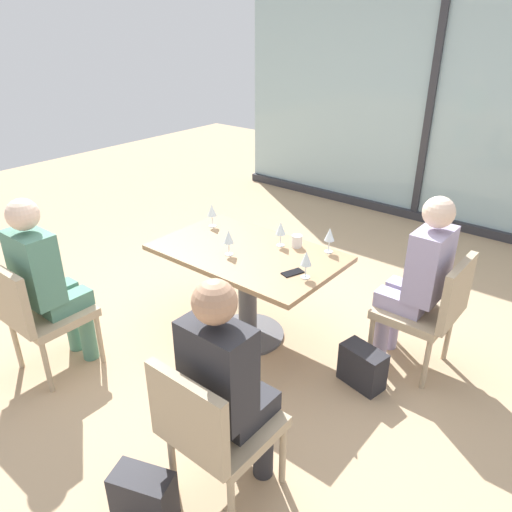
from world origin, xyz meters
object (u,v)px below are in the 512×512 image
object	(u,v)px
chair_front_right	(213,426)
person_front_left	(46,278)
wine_glass_2	(281,229)
chair_far_right	(430,307)
person_front_right	(227,381)
coffee_cup	(297,241)
wine_glass_1	(212,211)
handbag_0	(362,367)
wine_glass_0	(330,235)
wine_glass_3	(229,237)
dining_table_main	(247,274)
person_far_right	(418,275)
chair_front_left	(37,311)
cell_phone_on_table	(293,273)
handbag_1	(144,496)
wine_glass_4	(306,259)

from	to	relation	value
chair_front_right	person_front_left	size ratio (longest dim) A/B	0.69
wine_glass_2	chair_far_right	bearing A→B (deg)	13.48
person_front_right	coffee_cup	bearing A→B (deg)	112.27
person_front_right	wine_glass_1	distance (m)	1.83
person_front_left	wine_glass_1	bearing A→B (deg)	77.06
wine_glass_2	handbag_0	size ratio (longest dim) A/B	0.62
chair_front_right	wine_glass_0	distance (m)	1.64
wine_glass_2	coffee_cup	bearing A→B (deg)	29.59
person_front_right	wine_glass_3	world-z (taller)	person_front_right
person_front_right	wine_glass_0	size ratio (longest dim) A/B	6.81
person_front_left	handbag_0	xyz separation A→B (m)	(1.75, 1.15, -0.56)
dining_table_main	person_far_right	distance (m)	1.19
dining_table_main	wine_glass_2	distance (m)	0.41
person_front_left	wine_glass_3	xyz separation A→B (m)	(0.74, 0.97, 0.16)
chair_far_right	handbag_0	xyz separation A→B (m)	(-0.24, -0.42, -0.36)
person_far_right	wine_glass_3	bearing A→B (deg)	-152.16
person_front_left	wine_glass_0	bearing A→B (deg)	48.96
wine_glass_0	wine_glass_2	size ratio (longest dim) A/B	1.00
person_front_right	person_front_left	xyz separation A→B (m)	(-1.60, 0.00, 0.00)
dining_table_main	chair_front_right	distance (m)	1.45
chair_front_right	person_front_right	xyz separation A→B (m)	(-0.00, 0.11, 0.20)
chair_far_right	wine_glass_0	distance (m)	0.82
wine_glass_3	wine_glass_1	bearing A→B (deg)	146.14
coffee_cup	wine_glass_1	bearing A→B (deg)	-171.82
wine_glass_3	chair_front_left	bearing A→B (deg)	-124.46
wine_glass_0	coffee_cup	bearing A→B (deg)	-162.53
dining_table_main	cell_phone_on_table	size ratio (longest dim) A/B	9.21
wine_glass_0	wine_glass_3	distance (m)	0.71
handbag_0	cell_phone_on_table	bearing A→B (deg)	-154.17
wine_glass_0	wine_glass_3	bearing A→B (deg)	-137.40
wine_glass_1	chair_front_left	bearing A→B (deg)	-101.95
chair_far_right	cell_phone_on_table	size ratio (longest dim) A/B	6.04
coffee_cup	handbag_1	bearing A→B (deg)	-78.45
coffee_cup	cell_phone_on_table	bearing A→B (deg)	-58.78
chair_front_right	wine_glass_0	xyz separation A→B (m)	(-0.34, 1.56, 0.37)
chair_front_right	wine_glass_0	world-z (taller)	wine_glass_0
person_far_right	handbag_1	xyz separation A→B (m)	(-0.48, -1.98, -0.56)
wine_glass_2	coffee_cup	world-z (taller)	wine_glass_2
wine_glass_3	wine_glass_4	xyz separation A→B (m)	(0.61, 0.06, 0.00)
wine_glass_1	wine_glass_3	size ratio (longest dim) A/B	1.00
chair_far_right	chair_front_right	bearing A→B (deg)	-103.06
person_front_left	chair_far_right	bearing A→B (deg)	38.31
wine_glass_1	wine_glass_4	distance (m)	1.08
wine_glass_1	wine_glass_2	distance (m)	0.64
dining_table_main	wine_glass_3	world-z (taller)	wine_glass_3
dining_table_main	wine_glass_1	distance (m)	0.62
chair_front_left	wine_glass_2	xyz separation A→B (m)	(0.93, 1.43, 0.37)
wine_glass_0	dining_table_main	bearing A→B (deg)	-142.71
wine_glass_3	handbag_0	xyz separation A→B (m)	(1.01, 0.18, -0.72)
person_front_right	wine_glass_4	world-z (taller)	person_front_right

